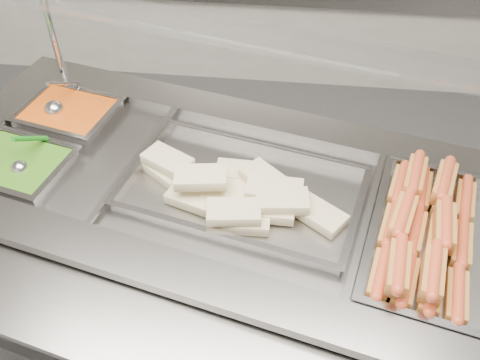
# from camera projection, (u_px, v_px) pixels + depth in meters

# --- Properties ---
(steam_counter) EXTENTS (2.15, 1.33, 0.95)m
(steam_counter) POSITION_uv_depth(u_px,v_px,m) (227.00, 271.00, 2.04)
(steam_counter) COLOR gray
(steam_counter) RESTS_ON ground
(tray_rail) EXTENTS (1.92, 0.82, 0.06)m
(tray_rail) POSITION_uv_depth(u_px,v_px,m) (148.00, 333.00, 1.38)
(tray_rail) COLOR gray
(tray_rail) RESTS_ON steam_counter
(sneeze_guard) EXTENTS (1.77, 0.72, 0.47)m
(sneeze_guard) POSITION_uv_depth(u_px,v_px,m) (250.00, 38.00, 1.60)
(sneeze_guard) COLOR silver
(sneeze_guard) RESTS_ON steam_counter
(pan_hotdogs) EXTENTS (0.49, 0.65, 0.11)m
(pan_hotdogs) POSITION_uv_depth(u_px,v_px,m) (434.00, 246.00, 1.57)
(pan_hotdogs) COLOR gray
(pan_hotdogs) RESTS_ON steam_counter
(pan_wraps) EXTENTS (0.80, 0.58, 0.07)m
(pan_wraps) POSITION_uv_depth(u_px,v_px,m) (243.00, 192.00, 1.71)
(pan_wraps) COLOR gray
(pan_wraps) RESTS_ON steam_counter
(pan_beans) EXTENTS (0.37, 0.32, 0.11)m
(pan_beans) POSITION_uv_depth(u_px,v_px,m) (70.00, 119.00, 2.01)
(pan_beans) COLOR gray
(pan_beans) RESTS_ON steam_counter
(pan_peas) EXTENTS (0.37, 0.32, 0.11)m
(pan_peas) POSITION_uv_depth(u_px,v_px,m) (19.00, 172.00, 1.80)
(pan_peas) COLOR gray
(pan_peas) RESTS_ON steam_counter
(hotdogs_in_buns) EXTENTS (0.37, 0.59, 0.12)m
(hotdogs_in_buns) POSITION_uv_depth(u_px,v_px,m) (425.00, 231.00, 1.55)
(hotdogs_in_buns) COLOR #A56222
(hotdogs_in_buns) RESTS_ON pan_hotdogs
(tortilla_wraps) EXTENTS (0.69, 0.34, 0.10)m
(tortilla_wraps) POSITION_uv_depth(u_px,v_px,m) (238.00, 191.00, 1.66)
(tortilla_wraps) COLOR tan
(tortilla_wraps) RESTS_ON pan_wraps
(ladle) EXTENTS (0.08, 0.20, 0.16)m
(ladle) POSITION_uv_depth(u_px,v_px,m) (55.00, 108.00, 1.98)
(ladle) COLOR silver
(ladle) RESTS_ON pan_beans
(serving_spoon) EXTENTS (0.08, 0.19, 0.15)m
(serving_spoon) POSITION_uv_depth(u_px,v_px,m) (22.00, 163.00, 1.75)
(serving_spoon) COLOR silver
(serving_spoon) RESTS_ON pan_peas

